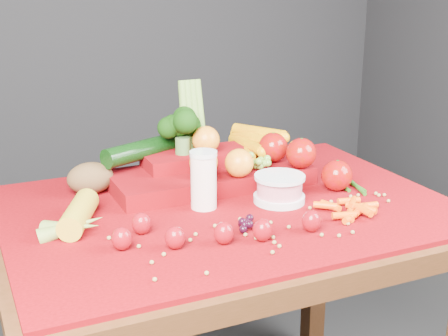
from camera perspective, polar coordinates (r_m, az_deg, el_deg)
name	(u,v)px	position (r m, az deg, el deg)	size (l,w,h in m)	color
table	(227,245)	(1.55, 0.31, -7.07)	(1.10, 0.80, 0.75)	#321C0B
red_cloth	(227,207)	(1.51, 0.31, -3.60)	(1.05, 0.75, 0.01)	maroon
milk_glass	(204,178)	(1.47, -1.88, -0.90)	(0.07, 0.07, 0.14)	silver
yogurt_bowl	(279,188)	(1.52, 5.09, -1.80)	(0.13, 0.13, 0.07)	silver
strawberry_scatter	(207,229)	(1.31, -1.57, -5.64)	(0.44, 0.18, 0.05)	maroon
dark_grape_cluster	(250,223)	(1.37, 2.38, -5.08)	(0.06, 0.05, 0.03)	black
soybean_scatter	(266,234)	(1.34, 3.89, -6.02)	(0.84, 0.24, 0.01)	olive
corn_ear	(74,223)	(1.39, -13.58, -4.93)	(0.24, 0.26, 0.06)	gold
potato	(90,178)	(1.61, -12.11, -0.91)	(0.12, 0.09, 0.08)	#4F381E
baby_carrot_pile	(351,208)	(1.48, 11.55, -3.58)	(0.17, 0.17, 0.03)	#F25208
green_bean_pile	(347,185)	(1.66, 11.16, -1.53)	(0.14, 0.12, 0.01)	#215A14
produce_mound	(220,162)	(1.64, -0.36, 0.57)	(0.59, 0.37, 0.27)	maroon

